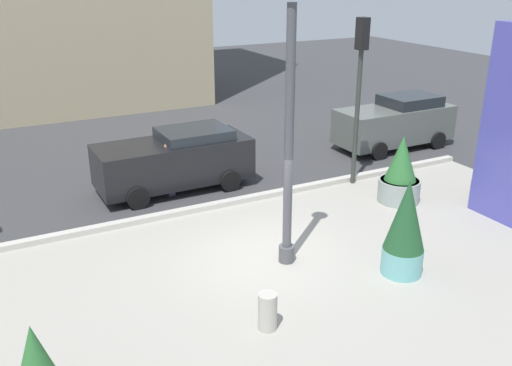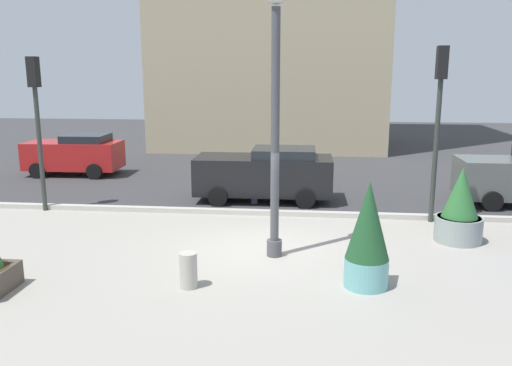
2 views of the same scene
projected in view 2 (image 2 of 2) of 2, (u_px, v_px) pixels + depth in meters
name	position (u px, v px, depth m)	size (l,w,h in m)	color
ground_plane	(275.00, 208.00, 16.84)	(60.00, 60.00, 0.00)	#38383A
plaza_pavement	(255.00, 281.00, 11.00)	(18.00, 10.00, 0.02)	#9E998E
curb_strip	(273.00, 213.00, 15.96)	(18.00, 0.24, 0.16)	#B7B2A8
lamp_post	(275.00, 134.00, 11.87)	(0.44, 0.44, 6.02)	#4C4C51
potted_plant_curbside	(368.00, 236.00, 10.49)	(0.90, 0.90, 2.21)	#6BB2B2
potted_plant_by_pillar	(460.00, 210.00, 13.37)	(1.19, 1.19, 1.96)	gray
concrete_bollard	(188.00, 270.00, 10.58)	(0.36, 0.36, 0.75)	#B2ADA3
traffic_light_far_side	(37.00, 109.00, 15.89)	(0.28, 0.42, 4.75)	#333833
traffic_light_corner	(439.00, 107.00, 14.61)	(0.28, 0.42, 5.01)	#333833
car_curb_west	(265.00, 173.00, 17.66)	(4.61, 2.10, 1.81)	black
car_curb_east	(75.00, 154.00, 22.10)	(3.93, 2.04, 1.72)	red
pedestrian_by_curb	(254.00, 177.00, 17.35)	(0.42, 0.42, 1.59)	slate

